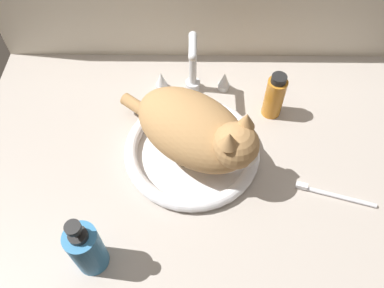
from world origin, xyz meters
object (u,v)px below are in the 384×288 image
Objects in this scene: soap_pump_bottle at (86,249)px; toothbrush at (333,195)px; sink_basin at (192,150)px; cat at (199,132)px; amber_bottle at (274,96)px; faucet at (193,71)px.

toothbrush is (52.04, 15.25, -6.27)cm from soap_pump_bottle.
cat reaches higher than sink_basin.
sink_basin is at bearing 142.08° from cat.
amber_bottle is (20.66, 13.32, 4.80)cm from sink_basin.
cat is 33.71cm from toothbrush.
soap_pump_bottle is 1.00× the size of toothbrush.
amber_bottle is at bearing -20.63° from faucet.
amber_bottle reaches higher than sink_basin.
cat is (1.54, -22.30, 3.09)cm from faucet.
faucet reaches higher than amber_bottle.
cat is at bearing 161.61° from toothbrush.
cat is 24.37cm from amber_bottle.
faucet is (0.00, 21.10, 5.91)cm from sink_basin.
faucet is 1.15× the size of toothbrush.
amber_bottle is 0.75× the size of toothbrush.
cat reaches higher than soap_pump_bottle.
amber_bottle is at bearing 37.22° from cat.
sink_basin is 34.11cm from toothbrush.
cat reaches higher than amber_bottle.
soap_pump_bottle is (-19.89, -26.63, 5.44)cm from sink_basin.
faucet is 22.57cm from cat.
faucet is 46.19cm from toothbrush.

